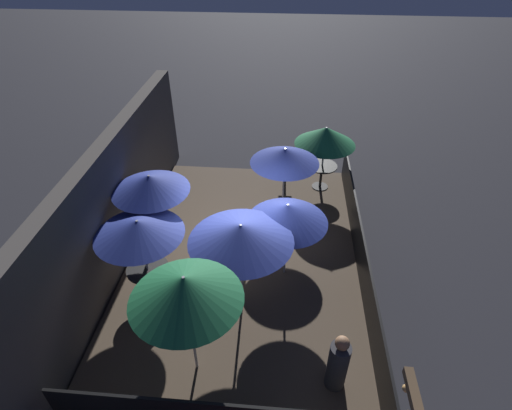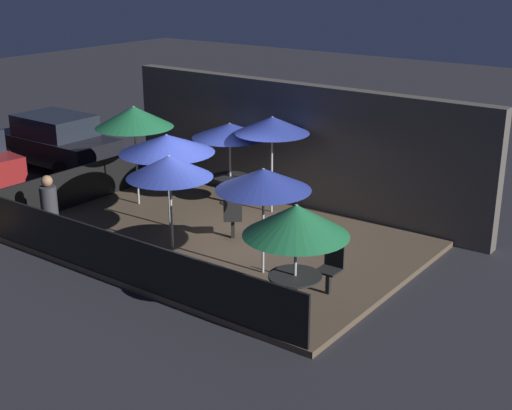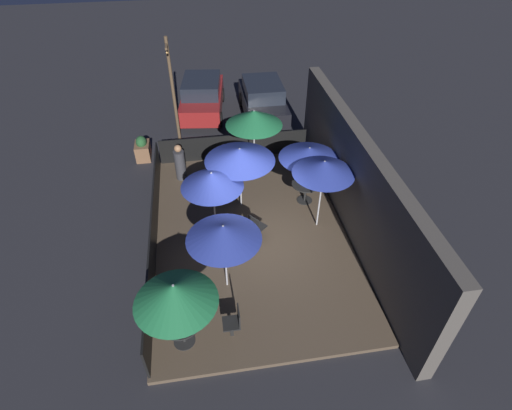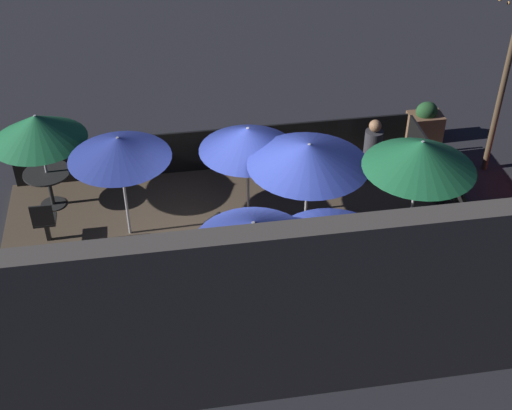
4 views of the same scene
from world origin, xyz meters
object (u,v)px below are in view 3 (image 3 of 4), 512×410
at_px(patio_umbrella_3, 254,118).
at_px(patio_chair_1, 234,322).
at_px(patron_0, 180,163).
at_px(parked_car_1, 263,99).
at_px(patio_umbrella_1, 309,153).
at_px(dining_table_1, 306,187).
at_px(dining_table_0, 181,326).
at_px(planter_box, 143,149).
at_px(patio_chair_0, 256,227).
at_px(light_post, 173,89).
at_px(patio_umbrella_5, 223,232).
at_px(parked_car_0, 202,96).
at_px(patio_umbrella_0, 175,294).
at_px(patio_umbrella_6, 324,167).
at_px(patio_umbrella_4, 212,180).
at_px(patio_umbrella_2, 240,155).

xyz_separation_m(patio_umbrella_3, patio_chair_1, (6.40, -1.44, -1.70)).
height_order(patron_0, parked_car_1, parked_car_1).
height_order(patio_umbrella_1, dining_table_1, patio_umbrella_1).
bearing_deg(dining_table_0, patio_umbrella_3, 157.76).
bearing_deg(patio_umbrella_1, patio_umbrella_3, -141.95).
height_order(dining_table_0, planter_box, planter_box).
relative_size(dining_table_1, patron_0, 0.69).
height_order(patio_chair_0, patio_chair_1, patio_chair_1).
height_order(patio_umbrella_1, light_post, light_post).
relative_size(patio_umbrella_5, patron_0, 1.57).
height_order(planter_box, parked_car_0, parked_car_0).
xyz_separation_m(patio_umbrella_0, patio_umbrella_3, (-6.40, 2.62, 0.44)).
relative_size(patio_umbrella_0, patron_0, 1.51).
bearing_deg(planter_box, patio_umbrella_3, 65.80).
height_order(patio_umbrella_6, parked_car_0, patio_umbrella_6).
distance_m(patio_umbrella_4, dining_table_1, 3.34).
distance_m(patio_umbrella_2, patio_chair_0, 2.19).
distance_m(planter_box, light_post, 2.53).
xyz_separation_m(patio_umbrella_3, parked_car_1, (-4.42, 1.06, -1.48)).
bearing_deg(patio_umbrella_5, patio_umbrella_6, 122.67).
height_order(patio_umbrella_1, parked_car_1, patio_umbrella_1).
relative_size(dining_table_0, dining_table_1, 0.99).
distance_m(patio_umbrella_3, patio_chair_0, 3.78).
distance_m(patio_umbrella_2, patio_umbrella_4, 1.29).
bearing_deg(patio_chair_0, parked_car_0, 57.59).
height_order(patio_umbrella_6, patio_chair_0, patio_umbrella_6).
xyz_separation_m(patio_umbrella_2, dining_table_0, (4.69, -1.93, -1.32)).
bearing_deg(patio_umbrella_2, patron_0, -133.81).
distance_m(light_post, parked_car_0, 3.09).
xyz_separation_m(patio_umbrella_6, light_post, (-5.71, -4.12, 0.08)).
distance_m(patio_umbrella_6, patio_chair_0, 2.55).
bearing_deg(patio_umbrella_4, patio_umbrella_0, -15.21).
xyz_separation_m(patio_umbrella_5, patio_umbrella_6, (-1.90, 2.96, 0.23)).
bearing_deg(light_post, patio_umbrella_2, 23.74).
distance_m(dining_table_0, dining_table_1, 6.11).
bearing_deg(patio_umbrella_4, planter_box, -151.35).
distance_m(patio_umbrella_6, patio_chair_1, 4.78).
height_order(patio_umbrella_4, patio_umbrella_5, patio_umbrella_5).
distance_m(patio_umbrella_2, planter_box, 5.10).
bearing_deg(patio_umbrella_2, dining_table_1, 87.40).
xyz_separation_m(patio_umbrella_3, patio_umbrella_4, (2.62, -1.59, -0.41)).
distance_m(patio_umbrella_3, light_post, 3.77).
relative_size(patio_umbrella_1, parked_car_0, 0.50).
bearing_deg(dining_table_0, patron_0, 179.71).
xyz_separation_m(patio_umbrella_1, dining_table_0, (4.60, -4.03, -1.24)).
relative_size(patio_umbrella_0, planter_box, 2.15).
relative_size(patio_umbrella_6, patio_chair_1, 2.53).
distance_m(patio_umbrella_2, dining_table_0, 5.24).
relative_size(patio_umbrella_2, parked_car_0, 0.52).
xyz_separation_m(patio_umbrella_3, patron_0, (-0.11, -2.58, -1.59)).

